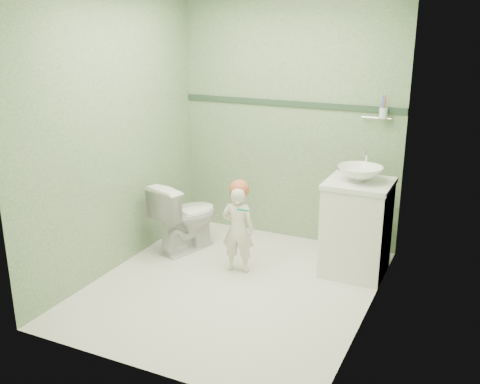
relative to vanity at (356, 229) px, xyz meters
The scene contains 12 objects.
ground 1.16m from the vanity, 140.19° to the right, with size 2.50×2.50×0.00m, color white.
room_shell 1.35m from the vanity, 140.19° to the right, with size 2.50×2.54×2.40m.
trim_stripe 1.38m from the vanity, 147.36° to the left, with size 2.20×0.02×0.05m, color #2B4332.
vanity is the anchor object (origin of this frame).
counter 0.41m from the vanity, ahead, with size 0.54×0.52×0.04m, color white.
basin 0.49m from the vanity, ahead, with size 0.37×0.37×0.13m, color white.
faucet 0.60m from the vanity, 90.00° to the left, with size 0.03×0.13×0.18m.
cup_holder 1.05m from the vanity, 83.77° to the left, with size 0.26×0.07×0.21m.
toilet 1.59m from the vanity, behind, with size 0.38×0.66×0.67m, color white.
toddler 1.01m from the vanity, 156.57° to the right, with size 0.28×0.19×0.78m, color silver.
hair_cap 1.06m from the vanity, 157.88° to the right, with size 0.17×0.17×0.17m, color #AF5537.
teal_toothbrush 1.00m from the vanity, 148.47° to the right, with size 0.11×0.14×0.08m.
Camera 1 is at (1.80, -3.67, 2.13)m, focal length 41.01 mm.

